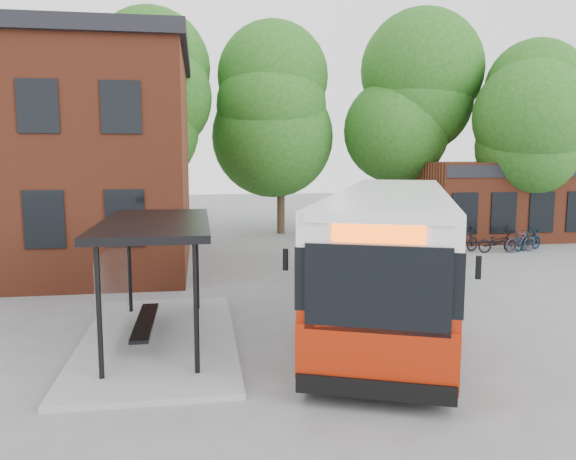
{
  "coord_description": "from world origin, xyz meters",
  "views": [
    {
      "loc": [
        -3.49,
        -14.0,
        4.33
      ],
      "look_at": [
        -0.75,
        3.35,
        2.0
      ],
      "focal_mm": 35.0,
      "sensor_mm": 36.0,
      "label": 1
    }
  ],
  "objects": [
    {
      "name": "bicycle_7",
      "position": [
        11.65,
        9.65,
        0.46
      ],
      "size": [
        1.57,
        1.04,
        0.92
      ],
      "primitive_type": "imported",
      "rotation": [
        0.0,
        0.0,
        2.01
      ],
      "color": "#0A3720",
      "rests_on": "ground"
    },
    {
      "name": "bicycle_0",
      "position": [
        6.62,
        10.62,
        0.45
      ],
      "size": [
        1.79,
        0.84,
        0.91
      ],
      "primitive_type": "imported",
      "rotation": [
        0.0,
        0.0,
        1.71
      ],
      "color": "black",
      "rests_on": "ground"
    },
    {
      "name": "shop_row",
      "position": [
        15.0,
        14.0,
        2.0
      ],
      "size": [
        14.0,
        6.2,
        4.0
      ],
      "primitive_type": null,
      "color": "maroon",
      "rests_on": "ground"
    },
    {
      "name": "bike_rail",
      "position": [
        9.28,
        10.0,
        0.19
      ],
      "size": [
        5.2,
        0.1,
        0.38
      ],
      "primitive_type": null,
      "color": "black",
      "rests_on": "ground"
    },
    {
      "name": "tree_3",
      "position": [
        13.0,
        12.0,
        4.64
      ],
      "size": [
        7.04,
        7.04,
        9.28
      ],
      "primitive_type": null,
      "color": "#1E5216",
      "rests_on": "ground"
    },
    {
      "name": "bicycle_6",
      "position": [
        11.42,
        9.53,
        0.5
      ],
      "size": [
        2.02,
        1.37,
        1.01
      ],
      "primitive_type": "imported",
      "rotation": [
        0.0,
        0.0,
        1.98
      ],
      "color": "#041C40",
      "rests_on": "ground"
    },
    {
      "name": "bus_shelter",
      "position": [
        -4.5,
        -1.0,
        1.45
      ],
      "size": [
        3.6,
        7.0,
        2.9
      ],
      "primitive_type": null,
      "color": "black",
      "rests_on": "ground"
    },
    {
      "name": "city_bus",
      "position": [
        1.79,
        0.83,
        1.7
      ],
      "size": [
        7.57,
        13.49,
        3.4
      ],
      "primitive_type": null,
      "rotation": [
        0.0,
        0.0,
        -0.38
      ],
      "color": "#991D06",
      "rests_on": "ground"
    },
    {
      "name": "ground",
      "position": [
        0.0,
        0.0,
        0.0
      ],
      "size": [
        100.0,
        100.0,
        0.0
      ],
      "primitive_type": "plane",
      "color": "slate"
    },
    {
      "name": "bicycle_4",
      "position": [
        9.73,
        9.17,
        0.49
      ],
      "size": [
        1.86,
        0.67,
        0.97
      ],
      "primitive_type": "imported",
      "rotation": [
        0.0,
        0.0,
        1.58
      ],
      "color": "black",
      "rests_on": "ground"
    },
    {
      "name": "bicycle_5",
      "position": [
        10.81,
        9.1,
        0.51
      ],
      "size": [
        1.78,
        0.86,
        1.03
      ],
      "primitive_type": "imported",
      "rotation": [
        0.0,
        0.0,
        1.8
      ],
      "color": "#22202A",
      "rests_on": "ground"
    },
    {
      "name": "tree_2",
      "position": [
        8.0,
        16.0,
        5.5
      ],
      "size": [
        7.92,
        7.92,
        11.0
      ],
      "primitive_type": null,
      "color": "#1E5216",
      "rests_on": "ground"
    },
    {
      "name": "tree_0",
      "position": [
        -6.0,
        16.0,
        5.5
      ],
      "size": [
        7.92,
        7.92,
        11.0
      ],
      "primitive_type": null,
      "color": "#1E5216",
      "rests_on": "ground"
    },
    {
      "name": "bicycle_2",
      "position": [
        8.79,
        10.96,
        0.48
      ],
      "size": [
        1.92,
        1.17,
        0.95
      ],
      "primitive_type": "imported",
      "rotation": [
        0.0,
        0.0,
        1.89
      ],
      "color": "black",
      "rests_on": "ground"
    },
    {
      "name": "tree_1",
      "position": [
        1.0,
        17.0,
        5.2
      ],
      "size": [
        7.92,
        7.92,
        10.4
      ],
      "primitive_type": null,
      "color": "#1E5216",
      "rests_on": "ground"
    },
    {
      "name": "bicycle_3",
      "position": [
        8.23,
        9.43,
        0.53
      ],
      "size": [
        1.83,
        1.06,
        1.06
      ],
      "primitive_type": "imported",
      "rotation": [
        0.0,
        0.0,
        1.91
      ],
      "color": "black",
      "rests_on": "ground"
    }
  ]
}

